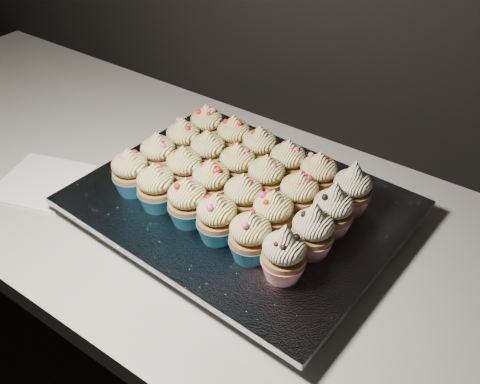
% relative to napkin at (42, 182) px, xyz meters
% --- Properties ---
extents(worktop, '(2.44, 0.64, 0.04)m').
position_rel_napkin_xyz_m(worktop, '(0.56, 0.13, -0.02)').
color(worktop, beige).
rests_on(worktop, cabinet).
extents(napkin, '(0.18, 0.18, 0.00)m').
position_rel_napkin_xyz_m(napkin, '(0.00, 0.00, 0.00)').
color(napkin, white).
rests_on(napkin, worktop).
extents(baking_tray, '(0.49, 0.38, 0.02)m').
position_rel_napkin_xyz_m(baking_tray, '(0.35, 0.13, 0.01)').
color(baking_tray, black).
rests_on(baking_tray, worktop).
extents(foil_lining, '(0.53, 0.42, 0.01)m').
position_rel_napkin_xyz_m(foil_lining, '(0.35, 0.13, 0.03)').
color(foil_lining, silver).
rests_on(foil_lining, baking_tray).
extents(cupcake_0, '(0.06, 0.06, 0.08)m').
position_rel_napkin_xyz_m(cupcake_0, '(0.19, 0.05, 0.07)').
color(cupcake_0, '#1C6385').
rests_on(cupcake_0, foil_lining).
extents(cupcake_1, '(0.06, 0.06, 0.08)m').
position_rel_napkin_xyz_m(cupcake_1, '(0.25, 0.04, 0.07)').
color(cupcake_1, '#1C6385').
rests_on(cupcake_1, foil_lining).
extents(cupcake_2, '(0.06, 0.06, 0.08)m').
position_rel_napkin_xyz_m(cupcake_2, '(0.31, 0.05, 0.07)').
color(cupcake_2, '#1C6385').
rests_on(cupcake_2, foil_lining).
extents(cupcake_3, '(0.06, 0.06, 0.08)m').
position_rel_napkin_xyz_m(cupcake_3, '(0.37, 0.04, 0.07)').
color(cupcake_3, '#1C6385').
rests_on(cupcake_3, foil_lining).
extents(cupcake_4, '(0.06, 0.06, 0.08)m').
position_rel_napkin_xyz_m(cupcake_4, '(0.43, 0.04, 0.07)').
color(cupcake_4, '#1C6385').
rests_on(cupcake_4, foil_lining).
extents(cupcake_5, '(0.06, 0.06, 0.10)m').
position_rel_napkin_xyz_m(cupcake_5, '(0.49, 0.03, 0.07)').
color(cupcake_5, '#B6192C').
rests_on(cupcake_5, foil_lining).
extents(cupcake_6, '(0.06, 0.06, 0.08)m').
position_rel_napkin_xyz_m(cupcake_6, '(0.19, 0.11, 0.07)').
color(cupcake_6, '#1C6385').
rests_on(cupcake_6, foil_lining).
extents(cupcake_7, '(0.06, 0.06, 0.08)m').
position_rel_napkin_xyz_m(cupcake_7, '(0.25, 0.11, 0.07)').
color(cupcake_7, '#1C6385').
rests_on(cupcake_7, foil_lining).
extents(cupcake_8, '(0.06, 0.06, 0.08)m').
position_rel_napkin_xyz_m(cupcake_8, '(0.31, 0.10, 0.07)').
color(cupcake_8, '#1C6385').
rests_on(cupcake_8, foil_lining).
extents(cupcake_9, '(0.06, 0.06, 0.08)m').
position_rel_napkin_xyz_m(cupcake_9, '(0.38, 0.10, 0.07)').
color(cupcake_9, '#1C6385').
rests_on(cupcake_9, foil_lining).
extents(cupcake_10, '(0.06, 0.06, 0.08)m').
position_rel_napkin_xyz_m(cupcake_10, '(0.43, 0.10, 0.07)').
color(cupcake_10, '#1C6385').
rests_on(cupcake_10, foil_lining).
extents(cupcake_11, '(0.06, 0.06, 0.10)m').
position_rel_napkin_xyz_m(cupcake_11, '(0.50, 0.10, 0.07)').
color(cupcake_11, '#B6192C').
rests_on(cupcake_11, foil_lining).
extents(cupcake_12, '(0.06, 0.06, 0.08)m').
position_rel_napkin_xyz_m(cupcake_12, '(0.19, 0.17, 0.07)').
color(cupcake_12, '#1C6385').
rests_on(cupcake_12, foil_lining).
extents(cupcake_13, '(0.06, 0.06, 0.08)m').
position_rel_napkin_xyz_m(cupcake_13, '(0.25, 0.17, 0.07)').
color(cupcake_13, '#1C6385').
rests_on(cupcake_13, foil_lining).
extents(cupcake_14, '(0.06, 0.06, 0.08)m').
position_rel_napkin_xyz_m(cupcake_14, '(0.32, 0.17, 0.07)').
color(cupcake_14, '#1C6385').
rests_on(cupcake_14, foil_lining).
extents(cupcake_15, '(0.06, 0.06, 0.08)m').
position_rel_napkin_xyz_m(cupcake_15, '(0.38, 0.17, 0.07)').
color(cupcake_15, '#1C6385').
rests_on(cupcake_15, foil_lining).
extents(cupcake_16, '(0.06, 0.06, 0.08)m').
position_rel_napkin_xyz_m(cupcake_16, '(0.44, 0.16, 0.07)').
color(cupcake_16, '#1C6385').
rests_on(cupcake_16, foil_lining).
extents(cupcake_17, '(0.06, 0.06, 0.10)m').
position_rel_napkin_xyz_m(cupcake_17, '(0.50, 0.15, 0.07)').
color(cupcake_17, '#B6192C').
rests_on(cupcake_17, foil_lining).
extents(cupcake_18, '(0.06, 0.06, 0.08)m').
position_rel_napkin_xyz_m(cupcake_18, '(0.20, 0.24, 0.07)').
color(cupcake_18, '#1C6385').
rests_on(cupcake_18, foil_lining).
extents(cupcake_19, '(0.06, 0.06, 0.08)m').
position_rel_napkin_xyz_m(cupcake_19, '(0.26, 0.23, 0.07)').
color(cupcake_19, '#1C6385').
rests_on(cupcake_19, foil_lining).
extents(cupcake_20, '(0.06, 0.06, 0.08)m').
position_rel_napkin_xyz_m(cupcake_20, '(0.32, 0.23, 0.07)').
color(cupcake_20, '#1C6385').
rests_on(cupcake_20, foil_lining).
extents(cupcake_21, '(0.06, 0.06, 0.08)m').
position_rel_napkin_xyz_m(cupcake_21, '(0.38, 0.22, 0.07)').
color(cupcake_21, '#1C6385').
rests_on(cupcake_21, foil_lining).
extents(cupcake_22, '(0.06, 0.06, 0.08)m').
position_rel_napkin_xyz_m(cupcake_22, '(0.44, 0.22, 0.07)').
color(cupcake_22, '#1C6385').
rests_on(cupcake_22, foil_lining).
extents(cupcake_23, '(0.06, 0.06, 0.10)m').
position_rel_napkin_xyz_m(cupcake_23, '(0.50, 0.22, 0.07)').
color(cupcake_23, '#B6192C').
rests_on(cupcake_23, foil_lining).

